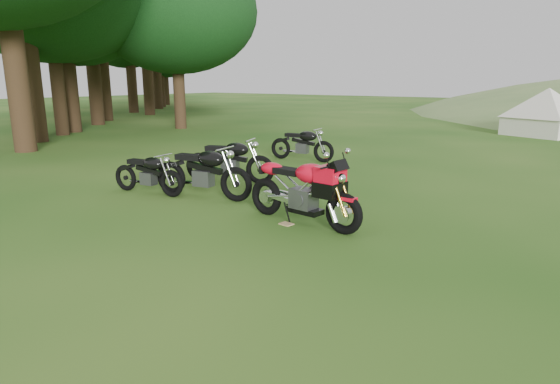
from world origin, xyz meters
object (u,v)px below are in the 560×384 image
Objects in this scene: vintage_moto_b at (229,159)px; vintage_moto_a at (147,172)px; vintage_moto_c at (202,170)px; sport_motorcycle at (303,185)px; plywood_board at (286,224)px; vintage_moto_d at (302,143)px; tent_left at (547,109)px.

vintage_moto_a is at bearing -129.51° from vintage_moto_b.
vintage_moto_b is at bearing 99.32° from vintage_moto_c.
sport_motorcycle reaches higher than vintage_moto_c.
sport_motorcycle is 1.24× the size of vintage_moto_a.
vintage_moto_c is (0.56, -1.40, 0.02)m from vintage_moto_b.
vintage_moto_d is at bearing 121.87° from plywood_board.
vintage_moto_a is 0.81× the size of vintage_moto_c.
sport_motorcycle is at bearing -64.11° from vintage_moto_d.
sport_motorcycle is at bearing -6.22° from vintage_moto_a.
tent_left is (4.78, 11.62, 0.60)m from vintage_moto_d.
vintage_moto_d is at bearing 88.01° from vintage_moto_c.
vintage_moto_d is at bearing -90.80° from tent_left.
vintage_moto_c is 5.04m from vintage_moto_d.
tent_left is (1.42, 17.02, 1.11)m from plywood_board.
sport_motorcycle is 3.80m from vintage_moto_a.
vintage_moto_b is 0.82× the size of tent_left.
sport_motorcycle is 16.86m from tent_left.
tent_left is (5.03, 17.02, 0.65)m from vintage_moto_a.
plywood_board is 3.64m from vintage_moto_a.
vintage_moto_a is 5.41m from vintage_moto_d.
vintage_moto_b is 1.07× the size of vintage_moto_d.
vintage_moto_d is (0.26, 5.40, 0.05)m from vintage_moto_a.
vintage_moto_a is 1.95m from vintage_moto_b.
vintage_moto_b is at bearing -84.70° from tent_left.
vintage_moto_d is 12.58m from tent_left.
sport_motorcycle reaches higher than vintage_moto_d.
vintage_moto_b is 15.81m from tent_left.
plywood_board is at bearing -126.87° from sport_motorcycle.
sport_motorcycle is at bearing -72.67° from tent_left.
sport_motorcycle is 2.63m from vintage_moto_c.
vintage_moto_a is 0.84× the size of vintage_moto_b.
sport_motorcycle is 1.04× the size of vintage_moto_b.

